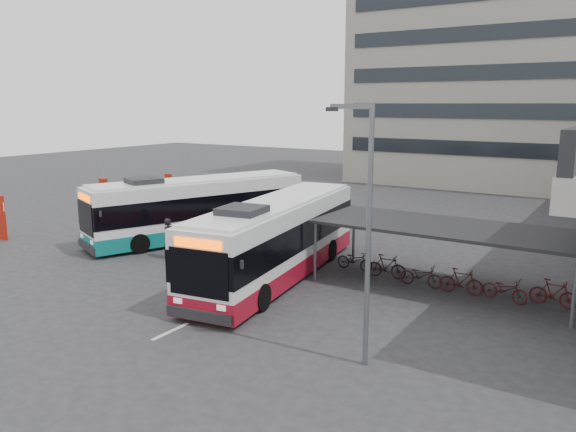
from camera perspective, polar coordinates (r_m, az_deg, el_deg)
The scene contains 11 objects.
ground at distance 24.54m, azimuth -6.23°, elevation -5.74°, with size 120.00×120.00×0.00m, color #28282B.
bike_shelter at distance 22.87m, azimuth 15.50°, elevation -3.61°, with size 10.00×4.00×2.54m.
office_block at distance 55.18m, azimuth 24.25°, elevation 15.92°, with size 30.00×15.00×25.00m, color gray.
road_markings at distance 20.83m, azimuth -6.02°, elevation -8.87°, with size 0.15×7.60×0.01m.
bus_main at distance 23.37m, azimuth -1.14°, elevation -2.40°, with size 4.30×12.12×3.51m.
bus_teal at distance 30.53m, azimuth -9.10°, elevation 0.73°, with size 6.90×11.98×3.52m.
pedestrian at distance 26.98m, azimuth -11.97°, elevation -2.24°, with size 0.70×0.46×1.92m, color black.
lamp_post at distance 15.08m, azimuth 7.88°, elevation -0.53°, with size 1.21×0.58×7.20m.
sign_totem_south at distance 33.53m, azimuth -27.07°, elevation -0.11°, with size 0.52×0.18×2.41m.
sign_totem_mid at distance 36.78m, azimuth -18.16°, elevation 1.67°, with size 0.56×0.31×2.64m.
sign_totem_north at distance 39.31m, azimuth -12.01°, elevation 2.47°, with size 0.54×0.18×2.48m.
Camera 1 is at (14.79, -18.21, 7.18)m, focal length 35.00 mm.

